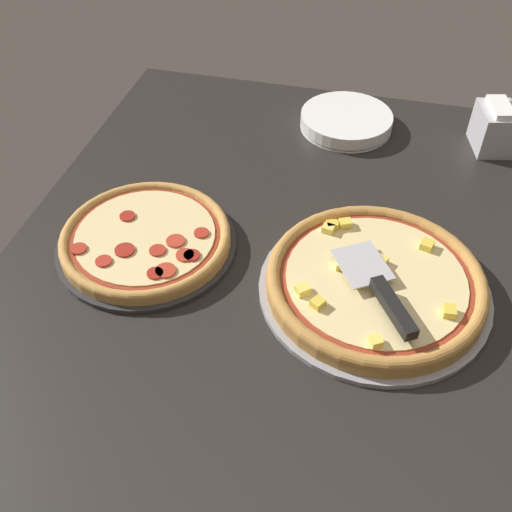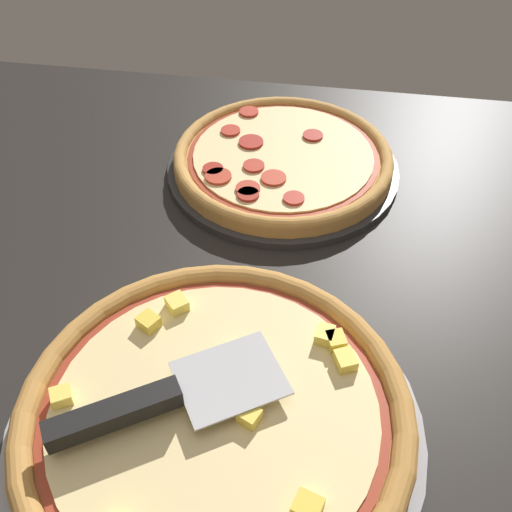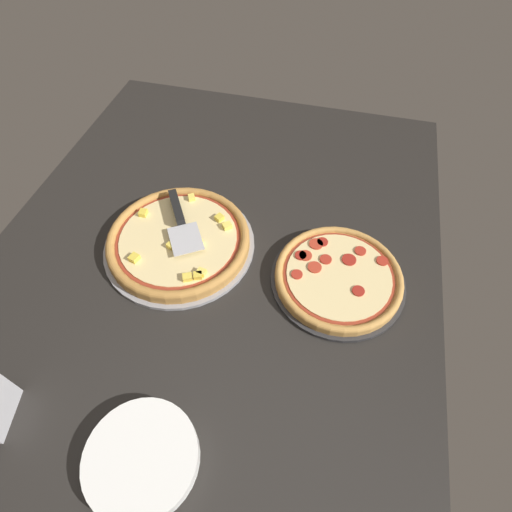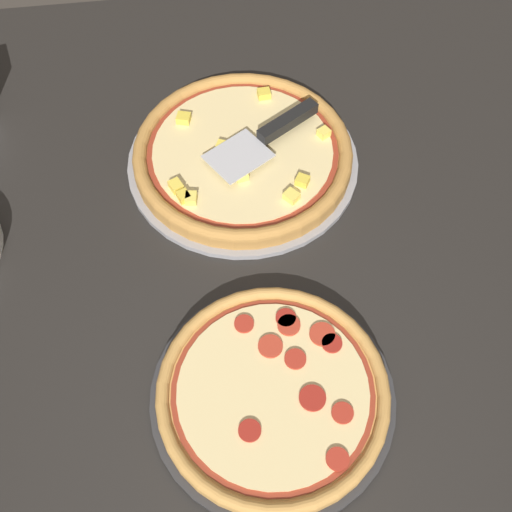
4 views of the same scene
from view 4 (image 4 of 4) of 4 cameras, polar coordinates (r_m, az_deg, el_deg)
name	(u,v)px [view 4 (image 4 of 4)]	position (r cm, az deg, el deg)	size (l,w,h in cm)	color
ground_plane	(272,209)	(100.89, 1.57, 4.49)	(140.28, 116.41, 3.60)	black
pizza_pan_front	(243,161)	(104.44, -1.25, 9.01)	(39.55, 39.55, 1.00)	#939399
pizza_front	(243,153)	(102.78, -1.27, 9.81)	(37.18, 37.18, 3.85)	#B77F3D
pizza_pan_back	(273,396)	(83.24, 1.59, -13.20)	(33.17, 33.17, 1.00)	#2D2D30
pizza_back	(273,391)	(81.53, 1.65, -12.77)	(31.18, 31.18, 2.54)	#C68E47
serving_spatula	(276,130)	(102.32, 1.88, 11.92)	(20.91, 15.75, 2.00)	#B7B7BC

